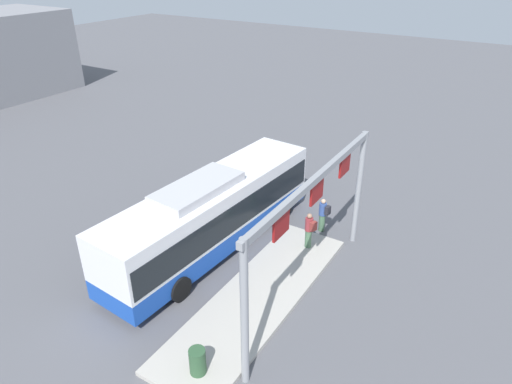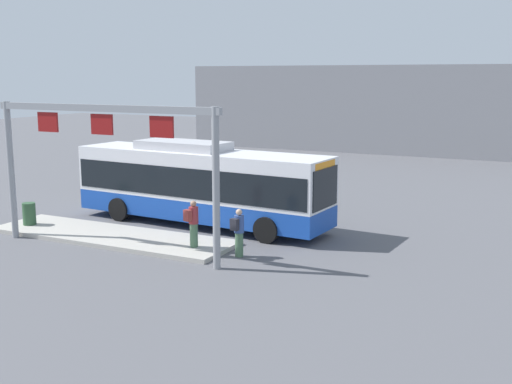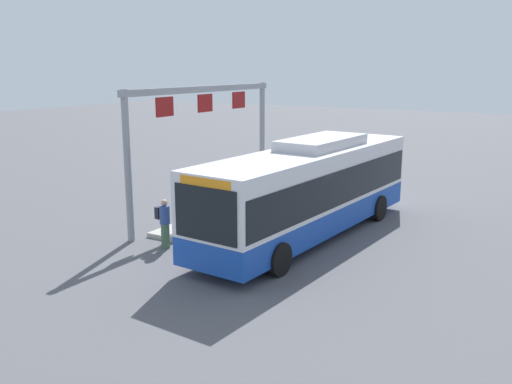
% 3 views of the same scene
% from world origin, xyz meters
% --- Properties ---
extents(ground_plane, '(120.00, 120.00, 0.00)m').
position_xyz_m(ground_plane, '(0.00, 0.00, 0.00)').
color(ground_plane, '#56565B').
extents(platform_curb, '(10.00, 2.80, 0.16)m').
position_xyz_m(platform_curb, '(-1.93, -3.45, 0.08)').
color(platform_curb, '#B2ADA3').
rests_on(platform_curb, ground).
extents(bus_main, '(11.40, 3.28, 3.46)m').
position_xyz_m(bus_main, '(-0.01, 0.00, 1.81)').
color(bus_main, '#1947AD').
rests_on(bus_main, ground).
extents(person_boarding, '(0.39, 0.56, 1.67)m').
position_xyz_m(person_boarding, '(3.66, -3.52, 0.89)').
color(person_boarding, '#476B4C').
rests_on(person_boarding, ground).
extents(person_waiting_near, '(0.47, 0.60, 1.67)m').
position_xyz_m(person_waiting_near, '(1.91, -3.65, 1.05)').
color(person_waiting_near, '#476B4C').
rests_on(person_waiting_near, platform_curb).
extents(platform_sign_gantry, '(9.33, 0.24, 5.20)m').
position_xyz_m(platform_sign_gantry, '(-0.80, -5.03, 3.76)').
color(platform_sign_gantry, gray).
rests_on(platform_sign_gantry, ground).
extents(station_building, '(31.63, 8.00, 6.96)m').
position_xyz_m(station_building, '(-0.77, 30.46, 3.48)').
color(station_building, gray).
rests_on(station_building, ground).
extents(trash_bin, '(0.52, 0.52, 0.90)m').
position_xyz_m(trash_bin, '(-5.89, -3.71, 0.61)').
color(trash_bin, '#2D5133').
rests_on(trash_bin, platform_curb).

